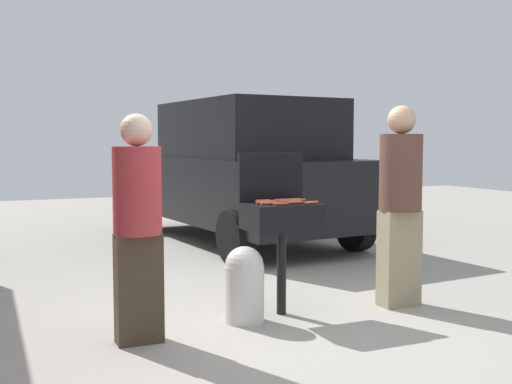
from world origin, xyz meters
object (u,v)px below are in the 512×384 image
object	(u,v)px
hot_dog_6	(281,201)
parked_minivan	(244,171)
person_right	(400,198)
hot_dog_3	(290,201)
hot_dog_9	(286,202)
hot_dog_4	(267,202)
hot_dog_11	(298,200)
hot_dog_15	(279,200)
propane_tank	(244,283)
hot_dog_10	(311,203)
hot_dog_8	(264,203)
hot_dog_7	(295,202)
bbq_grill	(282,221)
hot_dog_12	(281,204)
person_left	(138,220)
hot_dog_1	(263,201)
hot_dog_13	(293,200)
hot_dog_14	(273,203)
hot_dog_2	(268,203)
hot_dog_0	(292,202)
hot_dog_5	(264,202)

from	to	relation	value
hot_dog_6	parked_minivan	xyz separation A→B (m)	(1.17, 3.68, 0.07)
person_right	parked_minivan	world-z (taller)	parked_minivan
hot_dog_3	hot_dog_9	bearing A→B (deg)	-148.58
hot_dog_4	hot_dog_11	xyz separation A→B (m)	(0.30, 0.01, 0.00)
hot_dog_15	propane_tank	bearing A→B (deg)	-151.95
hot_dog_10	hot_dog_8	bearing A→B (deg)	157.97
hot_dog_7	person_right	size ratio (longest dim) A/B	0.07
hot_dog_7	hot_dog_15	size ratio (longest dim) A/B	1.00
bbq_grill	parked_minivan	distance (m)	3.96
hot_dog_3	hot_dog_7	distance (m)	0.12
hot_dog_12	parked_minivan	xyz separation A→B (m)	(1.29, 3.91, 0.07)
hot_dog_12	parked_minivan	size ratio (longest dim) A/B	0.03
hot_dog_8	parked_minivan	size ratio (longest dim) A/B	0.03
hot_dog_12	person_left	bearing A→B (deg)	-174.22
hot_dog_12	person_right	size ratio (longest dim) A/B	0.07
hot_dog_1	hot_dog_3	size ratio (longest dim) A/B	1.00
hot_dog_4	hot_dog_11	size ratio (longest dim) A/B	1.00
bbq_grill	hot_dog_13	distance (m)	0.26
hot_dog_4	hot_dog_14	world-z (taller)	same
propane_tank	hot_dog_4	bearing A→B (deg)	27.23
hot_dog_7	person_left	size ratio (longest dim) A/B	0.08
hot_dog_2	person_left	bearing A→B (deg)	-169.31
hot_dog_3	person_left	distance (m)	1.40
person_right	person_left	bearing A→B (deg)	-11.27
hot_dog_0	hot_dog_3	distance (m)	0.06
hot_dog_8	hot_dog_11	world-z (taller)	same
parked_minivan	hot_dog_7	bearing A→B (deg)	68.00
hot_dog_14	person_left	distance (m)	1.17
hot_dog_11	hot_dog_14	world-z (taller)	same
hot_dog_2	hot_dog_13	size ratio (longest dim) A/B	1.00
hot_dog_9	hot_dog_15	size ratio (longest dim) A/B	1.00
bbq_grill	hot_dog_2	xyz separation A→B (m)	(-0.16, -0.06, 0.16)
hot_dog_11	propane_tank	size ratio (longest dim) A/B	0.21
hot_dog_1	hot_dog_7	bearing A→B (deg)	-49.47
hot_dog_5	hot_dog_6	bearing A→B (deg)	0.26
hot_dog_15	hot_dog_7	bearing A→B (deg)	-81.14
hot_dog_13	hot_dog_7	bearing A→B (deg)	-113.01
hot_dog_9	hot_dog_15	world-z (taller)	same
hot_dog_8	person_left	distance (m)	1.14
hot_dog_0	parked_minivan	size ratio (longest dim) A/B	0.03
hot_dog_1	hot_dog_10	size ratio (longest dim) A/B	1.00
hot_dog_0	hot_dog_13	world-z (taller)	same
bbq_grill	propane_tank	xyz separation A→B (m)	(-0.38, -0.09, -0.48)
hot_dog_3	hot_dog_13	world-z (taller)	same
hot_dog_2	hot_dog_10	bearing A→B (deg)	-15.65
hot_dog_4	hot_dog_5	world-z (taller)	same
hot_dog_0	propane_tank	size ratio (longest dim) A/B	0.21
hot_dog_1	hot_dog_2	bearing A→B (deg)	-102.02
hot_dog_10	hot_dog_9	bearing A→B (deg)	135.16
hot_dog_13	hot_dog_0	bearing A→B (deg)	-119.86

